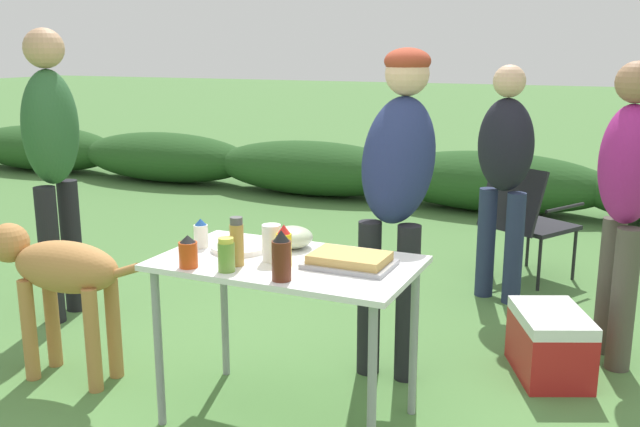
# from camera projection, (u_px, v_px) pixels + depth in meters

# --- Properties ---
(ground_plane) EXTENTS (60.00, 60.00, 0.00)m
(ground_plane) POSITION_uv_depth(u_px,v_px,m) (289.00, 418.00, 3.20)
(ground_plane) COLOR #4C7A3D
(shrub_hedge) EXTENTS (14.40, 0.90, 0.60)m
(shrub_hedge) POSITION_uv_depth(u_px,v_px,m) (491.00, 181.00, 7.20)
(shrub_hedge) COLOR #234C1E
(shrub_hedge) RESTS_ON ground
(folding_table) EXTENTS (1.10, 0.64, 0.74)m
(folding_table) POSITION_uv_depth(u_px,v_px,m) (287.00, 278.00, 3.05)
(folding_table) COLOR white
(folding_table) RESTS_ON ground
(food_tray) EXTENTS (0.35, 0.24, 0.06)m
(food_tray) POSITION_uv_depth(u_px,v_px,m) (350.00, 260.00, 2.94)
(food_tray) COLOR #9E9EA3
(food_tray) RESTS_ON folding_table
(plate_stack) EXTENTS (0.26, 0.26, 0.02)m
(plate_stack) POSITION_uv_depth(u_px,v_px,m) (240.00, 248.00, 3.18)
(plate_stack) COLOR white
(plate_stack) RESTS_ON folding_table
(mixing_bowl) EXTENTS (0.19, 0.19, 0.10)m
(mixing_bowl) POSITION_uv_depth(u_px,v_px,m) (292.00, 237.00, 3.21)
(mixing_bowl) COLOR #ADBC99
(mixing_bowl) RESTS_ON folding_table
(paper_cup_stack) EXTENTS (0.08, 0.08, 0.16)m
(paper_cup_stack) POSITION_uv_depth(u_px,v_px,m) (271.00, 243.00, 3.01)
(paper_cup_stack) COLOR white
(paper_cup_stack) RESTS_ON folding_table
(mustard_bottle) EXTENTS (0.06, 0.06, 0.18)m
(mustard_bottle) POSITION_uv_depth(u_px,v_px,m) (284.00, 246.00, 2.93)
(mustard_bottle) COLOR yellow
(mustard_bottle) RESTS_ON folding_table
(mayo_bottle) EXTENTS (0.06, 0.06, 0.13)m
(mayo_bottle) POSITION_uv_depth(u_px,v_px,m) (201.00, 234.00, 3.21)
(mayo_bottle) COLOR silver
(mayo_bottle) RESTS_ON folding_table
(spice_jar) EXTENTS (0.06, 0.06, 0.21)m
(spice_jar) POSITION_uv_depth(u_px,v_px,m) (237.00, 242.00, 2.94)
(spice_jar) COLOR #B2893D
(spice_jar) RESTS_ON folding_table
(bbq_sauce_bottle) EXTENTS (0.08, 0.08, 0.20)m
(bbq_sauce_bottle) POSITION_uv_depth(u_px,v_px,m) (281.00, 257.00, 2.75)
(bbq_sauce_bottle) COLOR #562314
(bbq_sauce_bottle) RESTS_ON folding_table
(relish_jar) EXTENTS (0.07, 0.07, 0.14)m
(relish_jar) POSITION_uv_depth(u_px,v_px,m) (226.00, 255.00, 2.87)
(relish_jar) COLOR olive
(relish_jar) RESTS_ON folding_table
(hot_sauce_bottle) EXTENTS (0.08, 0.08, 0.14)m
(hot_sauce_bottle) POSITION_uv_depth(u_px,v_px,m) (188.00, 252.00, 2.92)
(hot_sauce_bottle) COLOR #CC4214
(hot_sauce_bottle) RESTS_ON folding_table
(standing_person_in_gray_fleece) EXTENTS (0.38, 0.49, 1.62)m
(standing_person_in_gray_fleece) POSITION_uv_depth(u_px,v_px,m) (398.00, 174.00, 3.50)
(standing_person_in_gray_fleece) COLOR black
(standing_person_in_gray_fleece) RESTS_ON ground
(standing_person_in_red_jacket) EXTENTS (0.33, 0.42, 1.73)m
(standing_person_in_red_jacket) POSITION_uv_depth(u_px,v_px,m) (52.00, 148.00, 4.19)
(standing_person_in_red_jacket) COLOR black
(standing_person_in_red_jacket) RESTS_ON ground
(standing_person_in_olive_jacket) EXTENTS (0.40, 0.46, 1.56)m
(standing_person_in_olive_jacket) POSITION_uv_depth(u_px,v_px,m) (626.00, 189.00, 3.59)
(standing_person_in_olive_jacket) COLOR #4C473D
(standing_person_in_olive_jacket) RESTS_ON ground
(standing_person_with_beanie) EXTENTS (0.44, 0.38, 1.52)m
(standing_person_with_beanie) POSITION_uv_depth(u_px,v_px,m) (505.00, 163.00, 4.51)
(standing_person_with_beanie) COLOR #232D4C
(standing_person_with_beanie) RESTS_ON ground
(dog) EXTENTS (0.92, 0.30, 0.77)m
(dog) POSITION_uv_depth(u_px,v_px,m) (58.00, 274.00, 3.49)
(dog) COLOR #B27A42
(dog) RESTS_ON ground
(camp_chair_green_behind_table) EXTENTS (0.69, 0.74, 0.83)m
(camp_chair_green_behind_table) POSITION_uv_depth(u_px,v_px,m) (526.00, 217.00, 4.98)
(camp_chair_green_behind_table) COLOR #232328
(camp_chair_green_behind_table) RESTS_ON ground
(cooler_box) EXTENTS (0.49, 0.57, 0.34)m
(cooler_box) POSITION_uv_depth(u_px,v_px,m) (550.00, 344.00, 3.58)
(cooler_box) COLOR #B21E1E
(cooler_box) RESTS_ON ground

